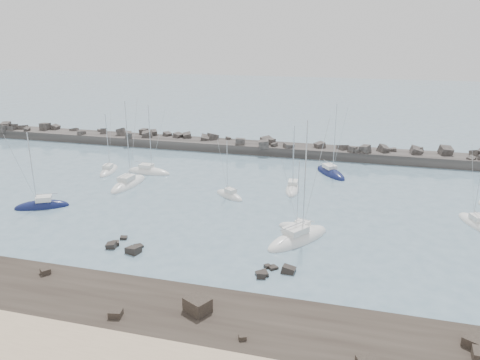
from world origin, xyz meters
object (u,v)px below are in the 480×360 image
(sailboat_1, at_px, (109,171))
(sailboat_9, at_px, (300,230))
(sailboat_2, at_px, (42,206))
(sailboat_4, at_px, (149,172))
(sailboat_3, at_px, (128,184))
(sailboat_8, at_px, (330,173))
(sailboat_10, at_px, (475,224))
(sailboat_6, at_px, (293,189))
(sailboat_5, at_px, (229,196))
(sailboat_7, at_px, (298,239))

(sailboat_1, relative_size, sailboat_9, 1.13)
(sailboat_2, relative_size, sailboat_4, 0.92)
(sailboat_3, height_order, sailboat_4, sailboat_3)
(sailboat_2, bearing_deg, sailboat_3, 59.66)
(sailboat_8, height_order, sailboat_10, sailboat_8)
(sailboat_9, height_order, sailboat_10, sailboat_10)
(sailboat_1, xyz_separation_m, sailboat_4, (7.18, 1.31, 0.00))
(sailboat_6, bearing_deg, sailboat_5, -147.81)
(sailboat_8, height_order, sailboat_9, sailboat_8)
(sailboat_3, height_order, sailboat_9, sailboat_3)
(sailboat_7, bearing_deg, sailboat_9, 92.54)
(sailboat_6, distance_m, sailboat_9, 15.85)
(sailboat_6, height_order, sailboat_7, sailboat_7)
(sailboat_4, bearing_deg, sailboat_6, -5.46)
(sailboat_5, height_order, sailboat_10, sailboat_10)
(sailboat_9, xyz_separation_m, sailboat_10, (21.90, 8.09, -0.01))
(sailboat_6, bearing_deg, sailboat_9, -77.39)
(sailboat_3, height_order, sailboat_10, sailboat_3)
(sailboat_7, bearing_deg, sailboat_3, 155.78)
(sailboat_1, distance_m, sailboat_8, 39.62)
(sailboat_3, bearing_deg, sailboat_1, 139.74)
(sailboat_7, bearing_deg, sailboat_6, 101.10)
(sailboat_2, distance_m, sailboat_5, 27.27)
(sailboat_7, bearing_deg, sailboat_10, 26.54)
(sailboat_4, xyz_separation_m, sailboat_6, (26.29, -2.51, 0.00))
(sailboat_2, distance_m, sailboat_4, 20.87)
(sailboat_10, bearing_deg, sailboat_2, -170.71)
(sailboat_6, xyz_separation_m, sailboat_8, (5.08, 10.37, -0.00))
(sailboat_4, relative_size, sailboat_6, 1.14)
(sailboat_8, bearing_deg, sailboat_6, -116.10)
(sailboat_2, relative_size, sailboat_7, 0.76)
(sailboat_2, bearing_deg, sailboat_7, -1.89)
(sailboat_3, distance_m, sailboat_8, 34.96)
(sailboat_1, height_order, sailboat_9, sailboat_1)
(sailboat_10, bearing_deg, sailboat_3, 177.10)
(sailboat_2, height_order, sailboat_4, sailboat_4)
(sailboat_4, distance_m, sailboat_10, 52.59)
(sailboat_5, height_order, sailboat_6, sailboat_6)
(sailboat_2, xyz_separation_m, sailboat_10, (58.98, 9.65, -0.02))
(sailboat_3, xyz_separation_m, sailboat_7, (30.02, -13.50, 0.01))
(sailboat_1, bearing_deg, sailboat_3, -40.26)
(sailboat_5, relative_size, sailboat_8, 0.70)
(sailboat_3, distance_m, sailboat_6, 26.86)
(sailboat_2, relative_size, sailboat_8, 0.89)
(sailboat_5, distance_m, sailboat_9, 15.80)
(sailboat_5, height_order, sailboat_7, sailboat_7)
(sailboat_3, relative_size, sailboat_6, 1.30)
(sailboat_1, distance_m, sailboat_4, 7.30)
(sailboat_3, relative_size, sailboat_9, 1.48)
(sailboat_4, xyz_separation_m, sailboat_9, (29.75, -17.98, 0.00))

